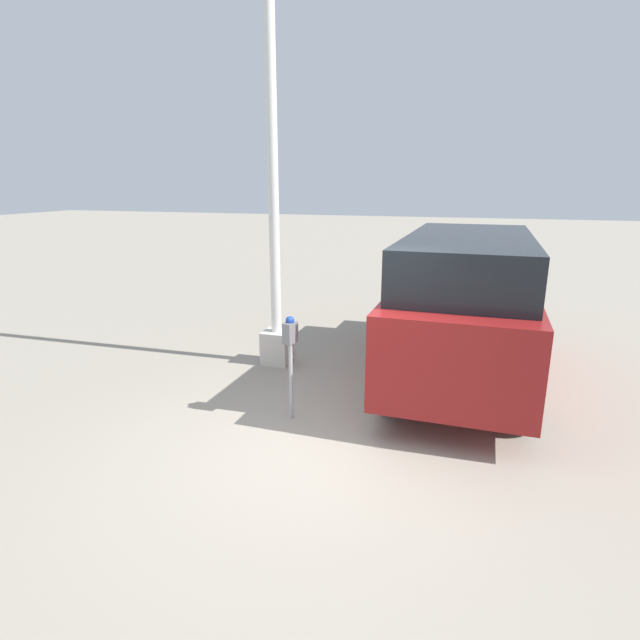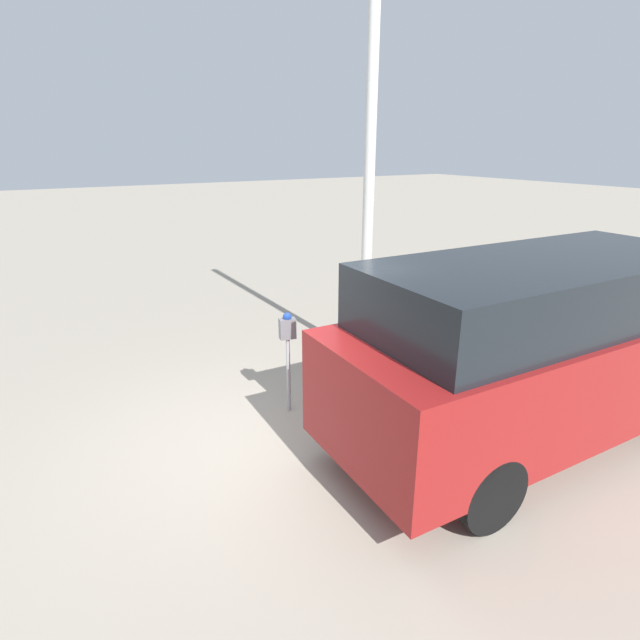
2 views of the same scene
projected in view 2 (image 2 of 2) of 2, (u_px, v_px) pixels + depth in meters
ground_plane at (251, 444)px, 5.79m from camera, size 80.00×80.00×0.00m
parking_meter_near at (288, 340)px, 6.21m from camera, size 0.22×0.15×1.35m
lamp_post at (368, 223)px, 7.44m from camera, size 0.44×0.44×6.42m
parked_van at (542, 345)px, 5.54m from camera, size 5.15×2.00×2.18m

